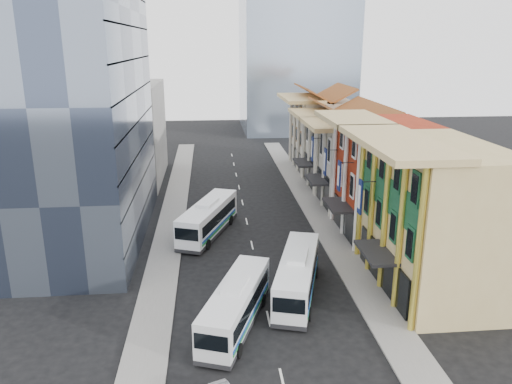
{
  "coord_description": "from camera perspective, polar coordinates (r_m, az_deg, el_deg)",
  "views": [
    {
      "loc": [
        -4.0,
        -31.28,
        19.53
      ],
      "look_at": [
        0.73,
        18.4,
        4.54
      ],
      "focal_mm": 35.0,
      "sensor_mm": 36.0,
      "label": 1
    }
  ],
  "objects": [
    {
      "name": "shophouse_cream_near",
      "position": [
        62.24,
        11.55,
        2.87
      ],
      "size": [
        8.0,
        9.0,
        10.0
      ],
      "primitive_type": "cube",
      "color": "beige",
      "rests_on": "ground"
    },
    {
      "name": "shophouse_tan",
      "position": [
        42.7,
        19.85,
        -2.79
      ],
      "size": [
        8.0,
        14.0,
        12.0
      ],
      "primitive_type": "cube",
      "color": "tan",
      "rests_on": "ground"
    },
    {
      "name": "bus_right",
      "position": [
        40.38,
        4.75,
        -9.38
      ],
      "size": [
        5.66,
        11.56,
        3.62
      ],
      "primitive_type": null,
      "rotation": [
        0.0,
        0.0,
        -0.28
      ],
      "color": "silver",
      "rests_on": "ground"
    },
    {
      "name": "bus_left_far",
      "position": [
        52.66,
        -5.48,
        -2.95
      ],
      "size": [
        6.69,
        11.92,
        3.75
      ],
      "primitive_type": null,
      "rotation": [
        0.0,
        0.0,
        -0.36
      ],
      "color": "white",
      "rests_on": "ground"
    },
    {
      "name": "bus_left_near",
      "position": [
        36.25,
        -2.32,
        -12.7
      ],
      "size": [
        6.0,
        11.02,
        3.46
      ],
      "primitive_type": null,
      "rotation": [
        0.0,
        0.0,
        -0.34
      ],
      "color": "silver",
      "rests_on": "ground"
    },
    {
      "name": "office_block_far",
      "position": [
        75.31,
        -14.62,
        6.6
      ],
      "size": [
        10.0,
        18.0,
        14.0
      ],
      "primitive_type": "cube",
      "color": "gray",
      "rests_on": "ground"
    },
    {
      "name": "ground",
      "position": [
        37.09,
        1.63,
        -15.06
      ],
      "size": [
        200.0,
        200.0,
        0.0
      ],
      "primitive_type": "plane",
      "color": "black",
      "rests_on": "ground"
    },
    {
      "name": "office_tower",
      "position": [
        52.13,
        -20.22,
        10.73
      ],
      "size": [
        12.0,
        26.0,
        30.0
      ],
      "primitive_type": "cube",
      "color": "#374158",
      "rests_on": "ground"
    },
    {
      "name": "sidewalk_left",
      "position": [
        56.9,
        -9.66,
        -3.52
      ],
      "size": [
        3.0,
        90.0,
        0.15
      ],
      "primitive_type": "cube",
      "color": "slate",
      "rests_on": "ground"
    },
    {
      "name": "shophouse_cream_mid",
      "position": [
        70.67,
        9.47,
        4.62
      ],
      "size": [
        8.0,
        9.0,
        10.0
      ],
      "primitive_type": "cube",
      "color": "beige",
      "rests_on": "ground"
    },
    {
      "name": "sidewalk_right",
      "position": [
        58.08,
        7.33,
        -2.99
      ],
      "size": [
        3.0,
        90.0,
        0.15
      ],
      "primitive_type": "cube",
      "color": "slate",
      "rests_on": "ground"
    },
    {
      "name": "shophouse_cream_far",
      "position": [
        80.58,
        7.61,
        6.54
      ],
      "size": [
        8.0,
        12.0,
        11.0
      ],
      "primitive_type": "cube",
      "color": "beige",
      "rests_on": "ground"
    },
    {
      "name": "shophouse_red",
      "position": [
        53.27,
        14.51,
        1.46
      ],
      "size": [
        8.0,
        10.0,
        12.0
      ],
      "primitive_type": "cube",
      "color": "maroon",
      "rests_on": "ground"
    }
  ]
}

